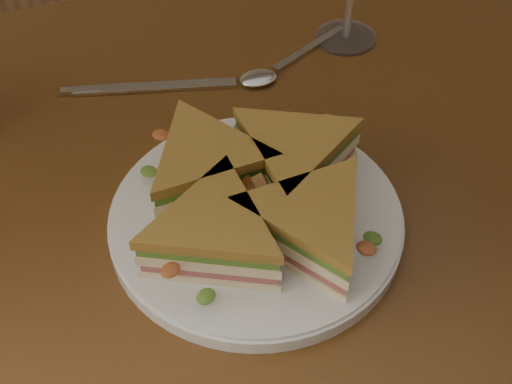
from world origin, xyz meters
TOP-DOWN VIEW (x-y plane):
  - table at (0.00, 0.00)m, footprint 1.20×0.80m
  - plate at (-0.05, -0.09)m, footprint 0.30×0.30m
  - sandwich_wedges at (-0.05, -0.09)m, footprint 0.32×0.32m
  - crisps_mound at (-0.05, -0.09)m, footprint 0.09×0.09m
  - spoon at (0.06, 0.14)m, footprint 0.17×0.09m
  - knife at (-0.10, 0.17)m, footprint 0.21×0.07m

SIDE VIEW (x-z plane):
  - table at x=0.00m, z-range 0.28..1.03m
  - knife at x=-0.10m, z-range 0.75..0.75m
  - spoon at x=0.06m, z-range 0.75..0.76m
  - plate at x=-0.05m, z-range 0.75..0.77m
  - crisps_mound at x=-0.05m, z-range 0.77..0.82m
  - sandwich_wedges at x=-0.05m, z-range 0.77..0.82m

